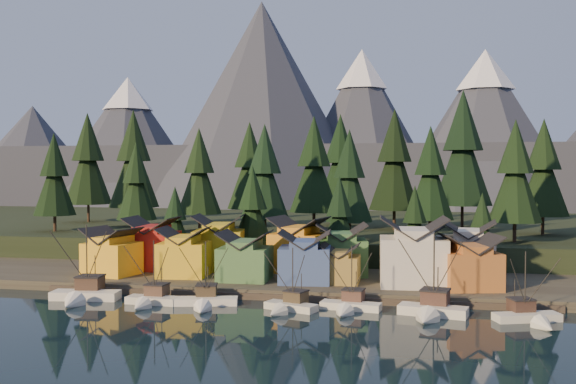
% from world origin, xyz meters
% --- Properties ---
extents(ground, '(500.00, 500.00, 0.00)m').
position_xyz_m(ground, '(0.00, 0.00, 0.00)').
color(ground, black).
rests_on(ground, ground).
extents(shore_strip, '(400.00, 50.00, 1.50)m').
position_xyz_m(shore_strip, '(0.00, 40.00, 0.75)').
color(shore_strip, '#332D25').
rests_on(shore_strip, ground).
extents(hillside, '(420.00, 100.00, 6.00)m').
position_xyz_m(hillside, '(0.00, 90.00, 3.00)').
color(hillside, black).
rests_on(hillside, ground).
extents(dock, '(80.00, 4.00, 1.00)m').
position_xyz_m(dock, '(0.00, 16.50, 0.50)').
color(dock, '#4F4438').
rests_on(dock, ground).
extents(mountain_ridge, '(560.00, 190.00, 90.00)m').
position_xyz_m(mountain_ridge, '(-4.20, 213.59, 26.06)').
color(mountain_ridge, '#404453').
rests_on(mountain_ridge, ground).
extents(boat_0, '(10.97, 11.70, 12.92)m').
position_xyz_m(boat_0, '(-30.62, 8.56, 2.51)').
color(boat_0, silver).
rests_on(boat_0, ground).
extents(boat_1, '(8.16, 8.83, 10.53)m').
position_xyz_m(boat_1, '(-19.34, 8.03, 2.12)').
color(boat_1, beige).
rests_on(boat_1, ground).
extents(boat_2, '(10.13, 10.66, 10.43)m').
position_xyz_m(boat_2, '(-11.04, 8.75, 1.90)').
color(boat_2, white).
rests_on(boat_2, ground).
extents(boat_3, '(8.28, 8.78, 9.95)m').
position_xyz_m(boat_3, '(1.64, 7.99, 1.97)').
color(boat_3, beige).
rests_on(boat_3, ground).
extents(boat_4, '(9.12, 9.73, 10.21)m').
position_xyz_m(boat_4, '(10.15, 9.98, 1.93)').
color(boat_4, silver).
rests_on(boat_4, ground).
extents(boat_5, '(10.03, 10.72, 12.67)m').
position_xyz_m(boat_5, '(21.58, 8.56, 2.57)').
color(boat_5, beige).
rests_on(boat_5, ground).
extents(boat_6, '(9.38, 9.80, 10.26)m').
position_xyz_m(boat_6, '(34.31, 7.72, 1.93)').
color(boat_6, silver).
rests_on(boat_6, ground).
extents(house_front_0, '(9.73, 9.37, 8.33)m').
position_xyz_m(house_front_0, '(-33.48, 23.77, 5.87)').
color(house_front_0, gold).
rests_on(house_front_0, shore_strip).
extents(house_front_1, '(8.94, 8.64, 8.52)m').
position_xyz_m(house_front_1, '(-20.41, 24.80, 5.98)').
color(house_front_1, gold).
rests_on(house_front_1, shore_strip).
extents(house_front_2, '(8.60, 8.67, 8.17)m').
position_xyz_m(house_front_2, '(-8.96, 23.39, 5.79)').
color(house_front_2, '#45713D').
rests_on(house_front_2, shore_strip).
extents(house_front_3, '(9.12, 8.78, 8.47)m').
position_xyz_m(house_front_3, '(1.40, 23.03, 5.95)').
color(house_front_3, '#395087').
rests_on(house_front_3, shore_strip).
extents(house_front_4, '(6.25, 6.75, 6.39)m').
position_xyz_m(house_front_4, '(7.12, 23.87, 4.86)').
color(house_front_4, olive).
rests_on(house_front_4, shore_strip).
extents(house_front_5, '(11.19, 10.32, 10.99)m').
position_xyz_m(house_front_5, '(18.96, 23.74, 7.27)').
color(house_front_5, beige).
rests_on(house_front_5, shore_strip).
extents(house_front_6, '(10.12, 9.79, 8.44)m').
position_xyz_m(house_front_6, '(27.72, 22.67, 5.93)').
color(house_front_6, '#B3672E').
rests_on(house_front_6, shore_strip).
extents(house_back_0, '(9.31, 8.97, 9.72)m').
position_xyz_m(house_back_0, '(-29.16, 31.35, 6.61)').
color(house_back_0, maroon).
rests_on(house_back_0, shore_strip).
extents(house_back_1, '(10.32, 10.41, 10.11)m').
position_xyz_m(house_back_1, '(-16.84, 33.76, 6.81)').
color(house_back_1, gold).
rests_on(house_back_1, shore_strip).
extents(house_back_2, '(10.98, 10.39, 9.99)m').
position_xyz_m(house_back_2, '(-1.60, 33.67, 6.75)').
color(house_back_2, orange).
rests_on(house_back_2, shore_strip).
extents(house_back_3, '(10.26, 9.48, 9.10)m').
position_xyz_m(house_back_3, '(6.29, 31.79, 6.28)').
color(house_back_3, '#41723E').
rests_on(house_back_3, shore_strip).
extents(house_back_4, '(9.49, 9.21, 9.11)m').
position_xyz_m(house_back_4, '(19.30, 32.71, 6.28)').
color(house_back_4, beige).
rests_on(house_back_4, shore_strip).
extents(house_back_5, '(9.51, 9.61, 9.91)m').
position_xyz_m(house_back_5, '(28.13, 32.48, 6.70)').
color(house_back_5, beige).
rests_on(house_back_5, shore_strip).
extents(tree_hill_0, '(9.67, 9.67, 22.53)m').
position_xyz_m(tree_hill_0, '(-62.00, 52.00, 18.31)').
color(tree_hill_0, '#332319').
rests_on(tree_hill_0, hillside).
extents(tree_hill_1, '(12.47, 12.47, 29.04)m').
position_xyz_m(tree_hill_1, '(-50.00, 68.00, 21.88)').
color(tree_hill_1, '#332319').
rests_on(tree_hill_1, hillside).
extents(tree_hill_2, '(8.64, 8.64, 20.12)m').
position_xyz_m(tree_hill_2, '(-40.00, 48.00, 16.99)').
color(tree_hill_2, '#332319').
rests_on(tree_hill_2, hillside).
extents(tree_hill_3, '(10.22, 10.22, 23.81)m').
position_xyz_m(tree_hill_3, '(-30.00, 60.00, 19.02)').
color(tree_hill_3, '#332319').
rests_on(tree_hill_3, hillside).
extents(tree_hill_4, '(11.23, 11.23, 26.17)m').
position_xyz_m(tree_hill_4, '(-22.00, 75.00, 20.31)').
color(tree_hill_4, '#332319').
rests_on(tree_hill_4, hillside).
extents(tree_hill_5, '(10.20, 10.20, 23.75)m').
position_xyz_m(tree_hill_5, '(-12.00, 50.00, 18.98)').
color(tree_hill_5, '#332319').
rests_on(tree_hill_5, hillside).
extents(tree_hill_6, '(11.39, 11.39, 26.54)m').
position_xyz_m(tree_hill_6, '(-4.00, 65.00, 20.51)').
color(tree_hill_6, '#332319').
rests_on(tree_hill_6, hillside).
extents(tree_hill_7, '(9.56, 9.56, 22.27)m').
position_xyz_m(tree_hill_7, '(6.00, 48.00, 18.17)').
color(tree_hill_7, '#332319').
rests_on(tree_hill_7, hillside).
extents(tree_hill_8, '(12.22, 12.22, 28.48)m').
position_xyz_m(tree_hill_8, '(14.00, 72.00, 21.57)').
color(tree_hill_8, '#332319').
rests_on(tree_hill_8, hillside).
extents(tree_hill_9, '(9.98, 9.98, 23.25)m').
position_xyz_m(tree_hill_9, '(22.00, 55.00, 18.71)').
color(tree_hill_9, '#332319').
rests_on(tree_hill_9, hillside).
extents(tree_hill_10, '(14.38, 14.38, 33.51)m').
position_xyz_m(tree_hill_10, '(30.00, 80.00, 24.32)').
color(tree_hill_10, '#332319').
rests_on(tree_hill_10, hillside).
extents(tree_hill_11, '(10.27, 10.27, 23.91)m').
position_xyz_m(tree_hill_11, '(38.00, 50.00, 19.07)').
color(tree_hill_11, '#332319').
rests_on(tree_hill_11, hillside).
extents(tree_hill_12, '(10.81, 10.81, 25.19)m').
position_xyz_m(tree_hill_12, '(46.00, 66.00, 19.77)').
color(tree_hill_12, '#332319').
rests_on(tree_hill_12, hillside).
extents(tree_hill_15, '(12.14, 12.14, 28.28)m').
position_xyz_m(tree_hill_15, '(0.00, 82.00, 21.46)').
color(tree_hill_15, '#332319').
rests_on(tree_hill_15, hillside).
extents(tree_hill_16, '(12.66, 12.66, 29.50)m').
position_xyz_m(tree_hill_16, '(-68.00, 78.00, 22.13)').
color(tree_hill_16, '#332319').
rests_on(tree_hill_16, hillside).
extents(tree_shore_0, '(6.59, 6.59, 15.34)m').
position_xyz_m(tree_shore_0, '(-28.00, 40.00, 9.88)').
color(tree_shore_0, '#332319').
rests_on(tree_shore_0, shore_strip).
extents(tree_shore_1, '(8.38, 8.38, 19.52)m').
position_xyz_m(tree_shore_1, '(-12.00, 40.00, 12.16)').
color(tree_shore_1, '#332319').
rests_on(tree_shore_1, shore_strip).
extents(tree_shore_2, '(7.51, 7.51, 17.50)m').
position_xyz_m(tree_shore_2, '(5.00, 40.00, 11.06)').
color(tree_shore_2, '#332319').
rests_on(tree_shore_2, shore_strip).
extents(tree_shore_3, '(6.76, 6.76, 15.74)m').
position_xyz_m(tree_shore_3, '(19.00, 40.00, 10.09)').
color(tree_shore_3, '#332319').
rests_on(tree_shore_3, shore_strip).
extents(tree_shore_4, '(6.23, 6.23, 14.52)m').
position_xyz_m(tree_shore_4, '(31.00, 40.00, 9.43)').
color(tree_shore_4, '#332319').
rests_on(tree_shore_4, shore_strip).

